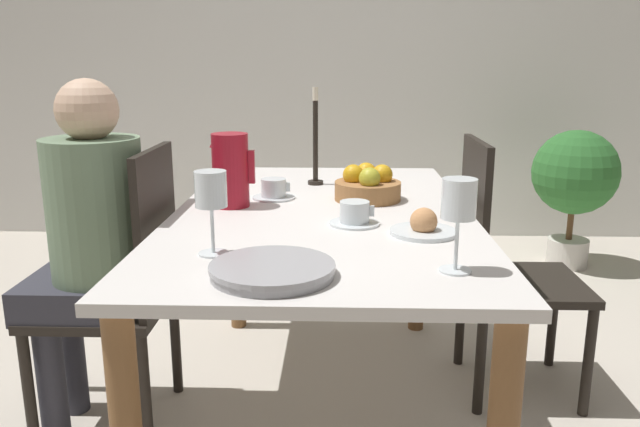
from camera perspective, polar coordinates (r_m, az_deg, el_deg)
The scene contains 16 objects.
ground_plane at distance 2.30m, azimuth 0.20°, elevation -17.96°, with size 20.00×20.00×0.00m, color beige.
wall_back at distance 4.31m, azimuth 1.15°, elevation 15.07°, with size 10.00×0.06×2.60m.
dining_table at distance 2.04m, azimuth 0.22°, elevation -2.50°, with size 0.95×1.61×0.74m.
chair_person_side at distance 2.17m, azimuth -17.44°, elevation -6.31°, with size 0.42×0.42×0.94m.
chair_opposite at distance 2.37m, azimuth 16.43°, elevation -4.52°, with size 0.42×0.42×0.94m.
person_seated at distance 2.12m, azimuth -20.46°, elevation -1.51°, with size 0.39×0.41×1.16m.
red_pitcher at distance 2.07m, azimuth -8.18°, elevation 3.97°, with size 0.15×0.12×0.24m.
wine_glass_water at distance 1.43m, azimuth 12.58°, elevation 0.96°, with size 0.08×0.08×0.22m.
wine_glass_juice at distance 1.55m, azimuth -9.94°, elevation 1.78°, with size 0.08×0.08×0.21m.
teacup_near_person at distance 1.84m, azimuth 3.19°, elevation -0.10°, with size 0.15×0.15×0.07m.
teacup_across at distance 2.18m, azimuth -4.25°, elevation 2.16°, with size 0.15×0.15×0.07m.
serving_tray at distance 1.41m, azimuth -4.38°, elevation -5.17°, with size 0.29×0.29×0.03m.
bread_plate at distance 1.76m, azimuth 9.44°, elevation -1.17°, with size 0.19×0.19×0.08m.
fruit_bowl at distance 2.16m, azimuth 4.39°, elevation 2.54°, with size 0.23×0.23×0.12m.
candlestick_tall at distance 2.41m, azimuth -0.42°, elevation 6.17°, with size 0.06×0.06×0.37m.
potted_plant at distance 3.95m, azimuth 22.26°, elevation 3.01°, with size 0.49×0.49×0.82m.
Camera 1 is at (0.06, -1.95, 1.22)m, focal length 35.00 mm.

